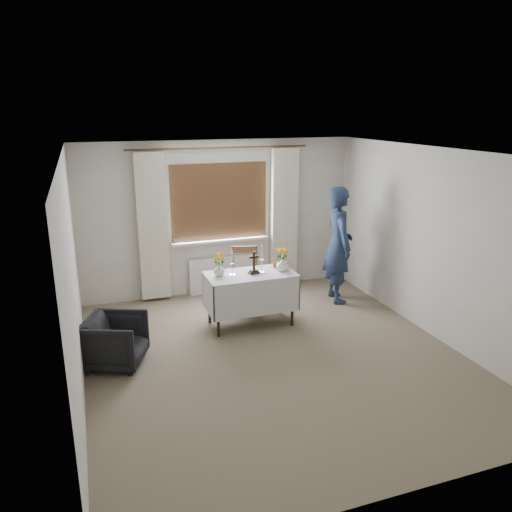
{
  "coord_description": "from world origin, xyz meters",
  "views": [
    {
      "loc": [
        -2.06,
        -5.21,
        2.97
      ],
      "look_at": [
        0.04,
        0.81,
        1.07
      ],
      "focal_mm": 35.0,
      "sensor_mm": 36.0,
      "label": 1
    }
  ],
  "objects_px": {
    "altar_table": "(251,299)",
    "person": "(338,245)",
    "wooden_chair": "(246,278)",
    "flower_vase_left": "(219,270)",
    "armchair": "(116,341)",
    "wooden_cross": "(254,262)",
    "flower_vase_right": "(282,265)"
  },
  "relations": [
    {
      "from": "wooden_chair",
      "to": "armchair",
      "type": "distance_m",
      "value": 2.37
    },
    {
      "from": "altar_table",
      "to": "armchair",
      "type": "height_order",
      "value": "altar_table"
    },
    {
      "from": "altar_table",
      "to": "flower_vase_left",
      "type": "distance_m",
      "value": 0.64
    },
    {
      "from": "altar_table",
      "to": "wooden_chair",
      "type": "distance_m",
      "value": 0.66
    },
    {
      "from": "person",
      "to": "flower_vase_left",
      "type": "height_order",
      "value": "person"
    },
    {
      "from": "wooden_cross",
      "to": "armchair",
      "type": "bearing_deg",
      "value": -169.79
    },
    {
      "from": "person",
      "to": "wooden_chair",
      "type": "bearing_deg",
      "value": 91.27
    },
    {
      "from": "armchair",
      "to": "flower_vase_right",
      "type": "height_order",
      "value": "flower_vase_right"
    },
    {
      "from": "altar_table",
      "to": "person",
      "type": "bearing_deg",
      "value": 15.76
    },
    {
      "from": "flower_vase_left",
      "to": "wooden_cross",
      "type": "bearing_deg",
      "value": -7.28
    },
    {
      "from": "altar_table",
      "to": "person",
      "type": "height_order",
      "value": "person"
    },
    {
      "from": "armchair",
      "to": "flower_vase_left",
      "type": "relative_size",
      "value": 4.06
    },
    {
      "from": "armchair",
      "to": "wooden_chair",
      "type": "bearing_deg",
      "value": -36.92
    },
    {
      "from": "wooden_chair",
      "to": "armchair",
      "type": "height_order",
      "value": "wooden_chair"
    },
    {
      "from": "wooden_cross",
      "to": "flower_vase_right",
      "type": "relative_size",
      "value": 1.75
    },
    {
      "from": "wooden_cross",
      "to": "flower_vase_right",
      "type": "xyz_separation_m",
      "value": [
        0.41,
        -0.03,
        -0.07
      ]
    },
    {
      "from": "person",
      "to": "wooden_cross",
      "type": "height_order",
      "value": "person"
    },
    {
      "from": "altar_table",
      "to": "armchair",
      "type": "distance_m",
      "value": 1.98
    },
    {
      "from": "flower_vase_left",
      "to": "person",
      "type": "bearing_deg",
      "value": 11.07
    },
    {
      "from": "altar_table",
      "to": "armchair",
      "type": "xyz_separation_m",
      "value": [
        -1.89,
        -0.57,
        -0.07
      ]
    },
    {
      "from": "person",
      "to": "flower_vase_right",
      "type": "xyz_separation_m",
      "value": [
        -1.15,
        -0.49,
        -0.06
      ]
    },
    {
      "from": "altar_table",
      "to": "armchair",
      "type": "bearing_deg",
      "value": -163.18
    },
    {
      "from": "wooden_cross",
      "to": "flower_vase_left",
      "type": "height_order",
      "value": "wooden_cross"
    },
    {
      "from": "wooden_cross",
      "to": "flower_vase_left",
      "type": "relative_size",
      "value": 1.92
    },
    {
      "from": "altar_table",
      "to": "flower_vase_right",
      "type": "height_order",
      "value": "flower_vase_right"
    },
    {
      "from": "person",
      "to": "flower_vase_left",
      "type": "xyz_separation_m",
      "value": [
        -2.04,
        -0.4,
        -0.07
      ]
    },
    {
      "from": "flower_vase_left",
      "to": "armchair",
      "type": "bearing_deg",
      "value": -156.77
    },
    {
      "from": "altar_table",
      "to": "person",
      "type": "distance_m",
      "value": 1.75
    },
    {
      "from": "flower_vase_left",
      "to": "flower_vase_right",
      "type": "height_order",
      "value": "flower_vase_right"
    },
    {
      "from": "altar_table",
      "to": "flower_vase_left",
      "type": "xyz_separation_m",
      "value": [
        -0.43,
        0.05,
        0.46
      ]
    },
    {
      "from": "wooden_chair",
      "to": "flower_vase_right",
      "type": "xyz_separation_m",
      "value": [
        0.32,
        -0.67,
        0.38
      ]
    },
    {
      "from": "flower_vase_left",
      "to": "flower_vase_right",
      "type": "bearing_deg",
      "value": -5.87
    }
  ]
}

